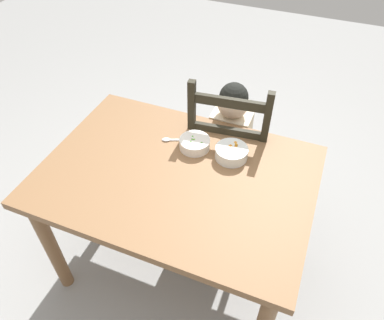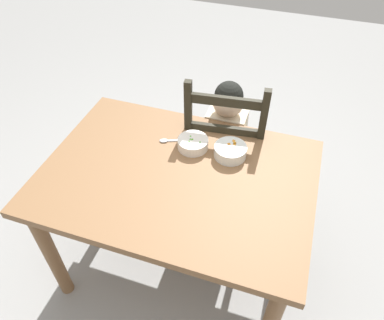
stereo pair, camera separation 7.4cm
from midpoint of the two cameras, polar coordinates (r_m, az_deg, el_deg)
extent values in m
plane|color=gray|center=(2.31, -2.75, -15.46)|extent=(8.00, 8.00, 0.00)
cube|color=brown|center=(1.71, -3.59, -2.62)|extent=(1.26, 0.89, 0.04)
cylinder|color=brown|center=(2.05, -22.15, -13.49)|extent=(0.07, 0.07, 0.73)
cylinder|color=brown|center=(2.41, -12.40, 0.30)|extent=(0.07, 0.07, 0.73)
cylinder|color=brown|center=(2.18, 14.35, -6.09)|extent=(0.07, 0.07, 0.73)
cube|color=black|center=(2.27, 4.24, 1.04)|extent=(0.47, 0.47, 0.02)
cube|color=black|center=(2.56, 8.82, -0.46)|extent=(0.04, 0.04, 0.44)
cube|color=black|center=(2.59, 0.46, 0.74)|extent=(0.04, 0.04, 0.44)
cube|color=black|center=(2.30, 7.94, -6.97)|extent=(0.04, 0.04, 0.44)
cube|color=black|center=(2.33, -1.40, -5.56)|extent=(0.04, 0.04, 0.44)
cube|color=black|center=(1.92, 9.49, 3.20)|extent=(0.04, 0.04, 0.60)
cube|color=black|center=(1.95, -1.67, 4.73)|extent=(0.04, 0.04, 0.60)
cube|color=black|center=(1.80, 4.19, 9.11)|extent=(0.36, 0.07, 0.05)
cube|color=black|center=(1.91, 3.91, 4.68)|extent=(0.36, 0.07, 0.05)
cube|color=beige|center=(2.14, 4.27, 3.85)|extent=(0.22, 0.14, 0.32)
sphere|color=beige|center=(1.99, 4.62, 9.05)|extent=(0.17, 0.17, 0.17)
sphere|color=black|center=(1.97, 4.69, 9.96)|extent=(0.16, 0.16, 0.16)
cylinder|color=#3F4C72|center=(2.34, 1.69, -4.98)|extent=(0.07, 0.07, 0.46)
cylinder|color=#3F4C72|center=(2.32, 4.30, -5.61)|extent=(0.07, 0.07, 0.46)
cylinder|color=beige|center=(2.04, 0.10, 4.60)|extent=(0.06, 0.24, 0.13)
cylinder|color=beige|center=(1.99, 7.24, 3.06)|extent=(0.06, 0.24, 0.13)
cylinder|color=white|center=(1.81, -1.03, 2.58)|extent=(0.15, 0.15, 0.05)
cylinder|color=white|center=(1.82, -1.02, 2.05)|extent=(0.07, 0.07, 0.01)
cylinder|color=#489E28|center=(1.80, -1.04, 2.76)|extent=(0.13, 0.13, 0.03)
sphere|color=#4D9824|center=(1.79, -1.43, 3.16)|extent=(0.01, 0.01, 0.01)
sphere|color=green|center=(1.78, 0.06, 2.69)|extent=(0.01, 0.01, 0.01)
sphere|color=green|center=(1.81, -1.41, 3.62)|extent=(0.01, 0.01, 0.01)
sphere|color=#4BA41C|center=(1.79, -1.12, 3.16)|extent=(0.01, 0.01, 0.01)
sphere|color=#4D9B2E|center=(1.78, -1.74, 2.84)|extent=(0.01, 0.01, 0.01)
sphere|color=#53A726|center=(1.79, -1.23, 3.11)|extent=(0.01, 0.01, 0.01)
cylinder|color=white|center=(1.77, 4.81, 1.36)|extent=(0.16, 0.16, 0.06)
cylinder|color=white|center=(1.78, 4.76, 0.76)|extent=(0.07, 0.07, 0.01)
cylinder|color=orange|center=(1.76, 4.82, 1.57)|extent=(0.13, 0.13, 0.03)
cube|color=orange|center=(1.78, 5.35, 2.89)|extent=(0.02, 0.02, 0.01)
cube|color=orange|center=(1.76, 4.59, 2.39)|extent=(0.02, 0.02, 0.01)
cube|color=orange|center=(1.77, 5.48, 2.55)|extent=(0.02, 0.02, 0.01)
cube|color=orange|center=(1.76, 5.46, 2.33)|extent=(0.02, 0.02, 0.01)
cube|color=silver|center=(1.86, -3.49, 3.06)|extent=(0.09, 0.05, 0.00)
ellipsoid|color=silver|center=(1.86, -5.57, 3.02)|extent=(0.05, 0.04, 0.01)
camera|label=1|loc=(0.04, 88.74, 1.22)|focal=34.14mm
camera|label=2|loc=(0.04, -91.26, -1.22)|focal=34.14mm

